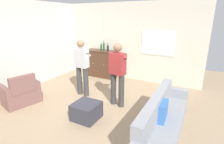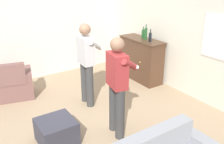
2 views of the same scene
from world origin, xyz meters
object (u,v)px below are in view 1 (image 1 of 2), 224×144
object	(u,v)px
ottoman	(86,111)
person_standing_left	(82,65)
armchair	(21,94)
person_standing_right	(118,72)
bottle_spirits_clear	(104,47)
couch	(163,124)
bottle_liquor_amber	(101,47)
bottle_wine_green	(108,48)
sideboard_cabinet	(101,64)

from	to	relation	value
ottoman	person_standing_left	size ratio (longest dim) A/B	0.34
armchair	person_standing_right	world-z (taller)	person_standing_right
bottle_spirits_clear	person_standing_left	xyz separation A→B (m)	(0.29, -1.77, -0.27)
bottle_spirits_clear	person_standing_left	bearing A→B (deg)	-80.56
armchair	bottle_spirits_clear	distance (m)	3.28
ottoman	person_standing_left	distance (m)	1.55
person_standing_right	ottoman	bearing A→B (deg)	-109.81
ottoman	couch	bearing A→B (deg)	3.17
ottoman	armchair	bearing A→B (deg)	-173.84
armchair	ottoman	size ratio (longest dim) A/B	1.76
couch	ottoman	xyz separation A→B (m)	(-1.72, -0.10, -0.13)
bottle_liquor_amber	armchair	bearing A→B (deg)	-102.97
bottle_spirits_clear	armchair	bearing A→B (deg)	-105.52
bottle_wine_green	bottle_spirits_clear	world-z (taller)	bottle_spirits_clear
armchair	sideboard_cabinet	size ratio (longest dim) A/B	0.81
bottle_liquor_amber	bottle_spirits_clear	bearing A→B (deg)	-12.75
couch	ottoman	world-z (taller)	couch
couch	person_standing_right	size ratio (longest dim) A/B	1.49
sideboard_cabinet	person_standing_left	bearing A→B (deg)	-77.06
bottle_spirits_clear	bottle_wine_green	bearing A→B (deg)	-9.15
bottle_spirits_clear	ottoman	bearing A→B (deg)	-67.54
person_standing_left	couch	bearing A→B (deg)	-20.14
sideboard_cabinet	person_standing_right	xyz separation A→B (m)	(1.61, -1.85, 0.41)
armchair	bottle_spirits_clear	world-z (taller)	bottle_spirits_clear
bottle_wine_green	bottle_liquor_amber	world-z (taller)	bottle_wine_green
person_standing_right	person_standing_left	bearing A→B (deg)	175.38
bottle_wine_green	bottle_spirits_clear	size ratio (longest dim) A/B	0.80
ottoman	bottle_wine_green	bearing A→B (deg)	109.18
armchair	bottle_liquor_amber	size ratio (longest dim) A/B	3.52
couch	armchair	world-z (taller)	couch
person_standing_right	bottle_liquor_amber	bearing A→B (deg)	130.85
armchair	sideboard_cabinet	distance (m)	3.11
bottle_liquor_amber	bottle_spirits_clear	size ratio (longest dim) A/B	0.79
bottle_liquor_amber	ottoman	world-z (taller)	bottle_liquor_amber
bottle_spirits_clear	person_standing_left	world-z (taller)	person_standing_left
sideboard_cabinet	ottoman	world-z (taller)	sideboard_cabinet
ottoman	person_standing_right	size ratio (longest dim) A/B	0.34
couch	bottle_wine_green	distance (m)	3.90
couch	person_standing_right	bearing A→B (deg)	148.32
bottle_spirits_clear	bottle_liquor_amber	bearing A→B (deg)	167.25
bottle_liquor_amber	person_standing_left	size ratio (longest dim) A/B	0.17
sideboard_cabinet	ottoman	distance (m)	3.09
bottle_spirits_clear	person_standing_right	world-z (taller)	person_standing_right
bottle_wine_green	ottoman	bearing A→B (deg)	-70.82
bottle_spirits_clear	person_standing_left	distance (m)	1.81
bottle_wine_green	person_standing_left	world-z (taller)	person_standing_left
couch	bottle_liquor_amber	size ratio (longest dim) A/B	8.74
bottle_liquor_amber	person_standing_right	world-z (taller)	person_standing_right
couch	bottle_liquor_amber	xyz separation A→B (m)	(-3.02, 2.75, 0.84)
sideboard_cabinet	ottoman	xyz separation A→B (m)	(1.27, -2.79, -0.33)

